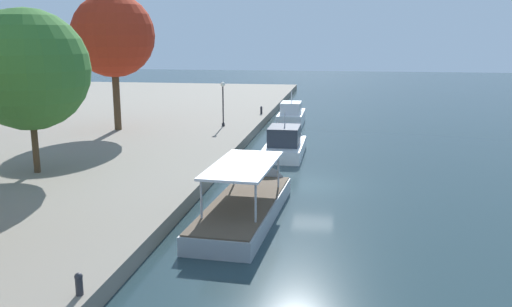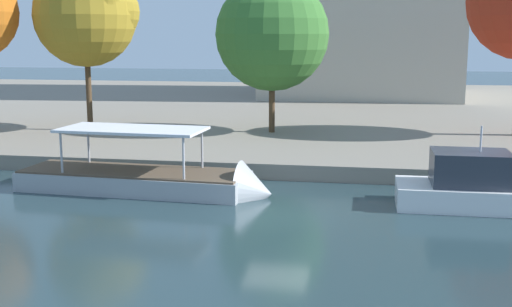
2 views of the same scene
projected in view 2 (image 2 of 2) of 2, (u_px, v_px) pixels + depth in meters
name	position (u px, v px, depth m)	size (l,w,h in m)	color
ground_plane	(277.00, 216.00, 24.76)	(220.00, 220.00, 0.00)	#23383D
dock_promenade	(330.00, 110.00, 57.29)	(120.00, 55.00, 0.79)	gray
tour_boat_1	(156.00, 185.00, 28.63)	(11.63, 3.69, 4.04)	#9EA3A8
motor_yacht_2	(499.00, 194.00, 25.73)	(7.78, 2.83, 4.40)	white
tree_1	(276.00, 33.00, 40.30)	(7.11, 7.24, 9.75)	#4C3823
tree_3	(90.00, 14.00, 40.71)	(6.65, 6.49, 10.60)	#4C3823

